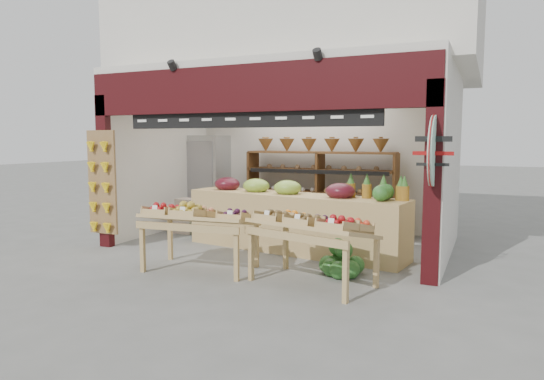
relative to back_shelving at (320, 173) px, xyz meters
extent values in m
plane|color=slate|center=(-0.25, -1.81, -1.21)|extent=(60.00, 60.00, 0.00)
cube|color=beige|center=(-0.25, 0.48, 0.29)|extent=(5.76, 0.18, 3.00)
cube|color=beige|center=(-3.04, -1.21, 0.29)|extent=(0.18, 3.38, 3.00)
cube|color=beige|center=(2.54, -1.21, 0.29)|extent=(0.18, 3.38, 3.00)
cube|color=beige|center=(-0.25, -1.21, 1.85)|extent=(5.76, 3.38, 0.12)
cube|color=beige|center=(-0.25, -0.11, 2.99)|extent=(6.36, 4.60, 2.40)
cube|color=black|center=(-0.25, -2.86, 1.44)|extent=(5.70, 0.14, 0.70)
cube|color=black|center=(-3.00, -2.86, 0.12)|extent=(0.22, 0.14, 2.65)
cube|color=black|center=(2.50, -2.86, 0.12)|extent=(0.22, 0.14, 2.65)
cube|color=black|center=(-0.25, -2.83, 0.99)|extent=(4.20, 0.05, 0.26)
cylinder|color=white|center=(-0.15, -2.76, 1.24)|extent=(0.34, 0.05, 0.34)
cube|color=olive|center=(-2.98, -2.95, -0.06)|extent=(0.60, 0.04, 1.80)
cylinder|color=#A8D4BC|center=(2.50, -2.95, 0.54)|extent=(0.04, 0.90, 0.90)
cylinder|color=maroon|center=(2.50, -2.97, 0.54)|extent=(0.01, 0.92, 0.92)
cube|color=brown|center=(-1.53, 0.00, -0.39)|extent=(0.05, 0.51, 1.63)
cube|color=brown|center=(0.00, 0.00, -0.39)|extent=(0.05, 0.51, 1.63)
cube|color=brown|center=(1.53, 0.00, -0.39)|extent=(0.05, 0.51, 1.63)
cube|color=brown|center=(0.00, 0.00, -0.85)|extent=(3.05, 0.51, 0.04)
cube|color=brown|center=(0.00, 0.00, -0.39)|extent=(3.05, 0.51, 0.04)
cube|color=brown|center=(0.00, 0.00, 0.06)|extent=(3.05, 0.51, 0.04)
cube|color=brown|center=(0.00, 0.00, 0.42)|extent=(3.05, 0.51, 0.04)
cone|color=brown|center=(-1.22, 0.00, 0.56)|extent=(0.32, 0.32, 0.28)
cone|color=brown|center=(-0.73, 0.00, 0.56)|extent=(0.32, 0.32, 0.28)
cone|color=brown|center=(-0.24, 0.00, 0.56)|extent=(0.32, 0.32, 0.28)
cone|color=brown|center=(0.24, 0.00, 0.56)|extent=(0.32, 0.32, 0.28)
cone|color=brown|center=(0.73, 0.00, 0.56)|extent=(0.32, 0.32, 0.28)
cone|color=brown|center=(1.22, 0.00, 0.56)|extent=(0.32, 0.32, 0.28)
cube|color=#ABAEB2|center=(-2.65, 0.01, -0.22)|extent=(0.81, 0.81, 1.98)
cube|color=beige|center=(-2.44, -1.24, -1.02)|extent=(0.45, 0.35, 0.38)
cube|color=beige|center=(-2.39, -1.24, -0.67)|extent=(0.41, 0.33, 0.32)
cube|color=#13491F|center=(-1.90, -1.35, -1.05)|extent=(0.43, 0.33, 0.32)
cube|color=beige|center=(-1.89, -0.95, -1.06)|extent=(0.39, 0.31, 0.30)
cube|color=tan|center=(0.15, -1.84, -0.72)|extent=(3.97, 1.34, 0.97)
ellipsoid|color=#59141E|center=(-1.24, -1.63, -0.13)|extent=(0.48, 0.43, 0.26)
ellipsoid|color=#8CB23F|center=(-0.60, -1.73, -0.13)|extent=(0.48, 0.43, 0.26)
ellipsoid|color=#8CB23F|center=(0.05, -1.83, -0.13)|extent=(0.48, 0.43, 0.26)
ellipsoid|color=#59141E|center=(1.01, -1.97, -0.13)|extent=(0.48, 0.43, 0.26)
cylinder|color=olive|center=(1.14, -1.83, -0.12)|extent=(0.15, 0.15, 0.22)
cylinder|color=olive|center=(1.41, -1.87, -0.12)|extent=(0.15, 0.15, 0.22)
cylinder|color=olive|center=(1.68, -1.91, -0.12)|extent=(0.15, 0.15, 0.22)
cylinder|color=olive|center=(1.94, -1.95, -0.12)|extent=(0.15, 0.15, 0.22)
cylinder|color=olive|center=(2.00, -1.96, -0.12)|extent=(0.15, 0.15, 0.22)
cube|color=tan|center=(-0.63, -3.49, -0.47)|extent=(1.65, 1.03, 0.23)
cube|color=tan|center=(-1.32, -3.94, -0.89)|extent=(0.07, 0.07, 0.64)
cube|color=tan|center=(0.13, -3.80, -0.89)|extent=(0.07, 0.07, 0.64)
cube|color=tan|center=(-1.39, -3.19, -0.89)|extent=(0.07, 0.07, 0.64)
cube|color=tan|center=(0.05, -3.04, -0.89)|extent=(0.07, 0.07, 0.64)
cube|color=tan|center=(1.09, -3.49, -0.47)|extent=(1.75, 1.25, 0.23)
cube|color=tan|center=(0.29, -3.68, -0.89)|extent=(0.07, 0.07, 0.64)
cube|color=tan|center=(1.70, -4.05, -0.89)|extent=(0.07, 0.07, 0.64)
cube|color=tan|center=(0.48, -2.94, -0.89)|extent=(0.07, 0.07, 0.64)
cube|color=tan|center=(1.89, -3.30, -0.89)|extent=(0.07, 0.07, 0.64)
sphere|color=#194517|center=(1.21, -3.05, -1.08)|extent=(0.26, 0.26, 0.26)
sphere|color=#194517|center=(1.49, -3.05, -1.08)|extent=(0.26, 0.26, 0.26)
sphere|color=#194517|center=(1.21, -2.78, -1.08)|extent=(0.26, 0.26, 0.26)
sphere|color=#194517|center=(1.49, -2.78, -1.08)|extent=(0.26, 0.26, 0.26)
sphere|color=#194517|center=(1.35, -2.92, -0.85)|extent=(0.26, 0.26, 0.26)
sphere|color=#194517|center=(1.35, -3.15, -1.08)|extent=(0.26, 0.26, 0.26)
sphere|color=#194517|center=(1.12, -2.92, -1.08)|extent=(0.26, 0.26, 0.26)
sphere|color=#194517|center=(1.21, -2.76, -0.85)|extent=(0.26, 0.26, 0.26)
camera|label=1|loc=(3.17, -9.36, 0.69)|focal=32.00mm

